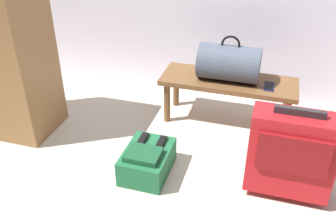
% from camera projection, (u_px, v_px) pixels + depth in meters
% --- Properties ---
extents(bench, '(1.00, 0.36, 0.36)m').
position_uv_depth(bench, '(228.00, 86.00, 2.83)').
color(bench, brown).
rests_on(bench, ground).
extents(duffel_bag_slate, '(0.44, 0.26, 0.34)m').
position_uv_depth(duffel_bag_slate, '(229.00, 63.00, 2.73)').
color(duffel_bag_slate, '#475160').
rests_on(duffel_bag_slate, bench).
extents(cell_phone, '(0.07, 0.14, 0.01)m').
position_uv_depth(cell_phone, '(269.00, 86.00, 2.70)').
color(cell_phone, '#191E4C').
rests_on(cell_phone, bench).
extents(suitcase_upright_red, '(0.48, 0.21, 0.60)m').
position_uv_depth(suitcase_upright_red, '(291.00, 153.00, 2.13)').
color(suitcase_upright_red, red).
rests_on(suitcase_upright_red, ground).
extents(backpack_green, '(0.28, 0.38, 0.21)m').
position_uv_depth(backpack_green, '(147.00, 160.00, 2.41)').
color(backpack_green, '#1E6038').
rests_on(backpack_green, ground).
extents(side_cabinet, '(0.56, 0.44, 1.10)m').
position_uv_depth(side_cabinet, '(6.00, 60.00, 2.64)').
color(side_cabinet, olive).
rests_on(side_cabinet, ground).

